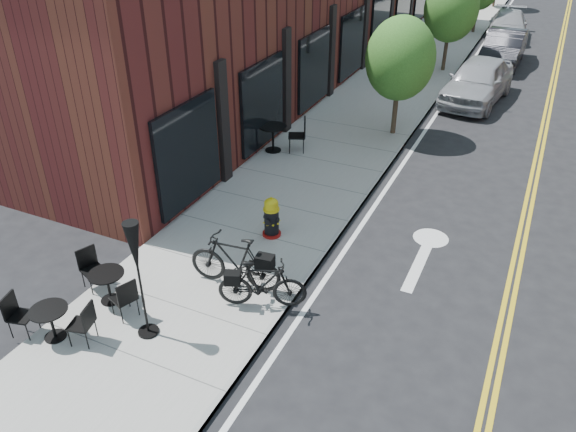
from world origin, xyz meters
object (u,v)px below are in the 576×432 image
Objects in this scene: bicycle_left at (235,261)px; bistro_set_a at (51,319)px; bicycle_right at (262,284)px; parked_car_a at (478,81)px; bistro_set_c at (273,135)px; patio_umbrella at (136,257)px; parked_car_c at (508,25)px; bistro_set_b at (108,283)px; parked_car_b at (504,48)px; fire_hydrant at (271,217)px.

bicycle_left is 1.22× the size of bistro_set_a.
bicycle_right is 14.60m from parked_car_a.
bistro_set_c reaches higher than bistro_set_a.
bicycle_right is at bearing 45.45° from patio_umbrella.
bistro_set_c is at bearing -108.36° from parked_car_c.
bistro_set_a is 0.98× the size of bistro_set_b.
parked_car_a is at bearing -93.25° from parked_car_c.
patio_umbrella is at bearing -95.32° from parked_car_a.
bicycle_right is 0.37× the size of parked_car_c.
patio_umbrella is 16.49m from parked_car_a.
bicycle_right is 25.54m from parked_car_c.
parked_car_a reaches higher than bistro_set_b.
bistro_set_c is 0.43× the size of parked_car_b.
bistro_set_b is 16.34m from parked_car_a.
bistro_set_b is 21.93m from parked_car_b.
patio_umbrella is at bearing -100.85° from parked_car_c.
bistro_set_a is at bearing -79.25° from bistro_set_b.
bistro_set_b is 7.95m from bistro_set_c.
bistro_set_b is (-2.04, -1.52, -0.16)m from bicycle_left.
bistro_set_c is at bearing 75.97° from bistro_set_a.
parked_car_c is (-0.15, 11.00, -0.13)m from parked_car_a.
bistro_set_b is 0.36× the size of parked_car_b.
bistro_set_c is 8.60m from patio_umbrella.
fire_hydrant is at bearing -100.58° from parked_car_c.
parked_car_c is at bearing 168.33° from bicycle_left.
bistro_set_c is (-3.13, 6.76, 0.01)m from bicycle_right.
fire_hydrant is at bearing 179.18° from bicycle_left.
fire_hydrant is at bearing 83.55° from bistro_set_b.
parked_car_b reaches higher than bistro_set_b.
bistro_set_c is at bearing -166.21° from bicycle_left.
bistro_set_c reaches higher than bistro_set_b.
parked_car_c is at bearing -25.44° from bicycle_right.
fire_hydrant reaches higher than bistro_set_b.
fire_hydrant is at bearing 81.62° from patio_umbrella.
bistro_set_a is at bearing 106.77° from bicycle_right.
fire_hydrant is 18.06m from parked_car_b.
bistro_set_a is at bearing -102.00° from parked_car_b.
bicycle_right is at bearing 24.20° from bistro_set_a.
bistro_set_c is 0.83× the size of patio_umbrella.
parked_car_c is (-0.42, 5.29, -0.07)m from parked_car_b.
bistro_set_c is at bearing 3.10° from bicycle_right.
parked_car_a reaches higher than bistro_set_c.
parked_car_a reaches higher than bistro_set_a.
bicycle_left is 0.88m from bicycle_right.
bistro_set_b is 0.35× the size of parked_car_c.
bicycle_left is 14.38m from parked_car_a.
parked_car_a is at bearing 78.12° from patio_umbrella.
parked_car_a is at bearing 82.68° from fire_hydrant.
bistro_set_a is 17.63m from parked_car_a.
bistro_set_b is at bearing -111.79° from bistro_set_c.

